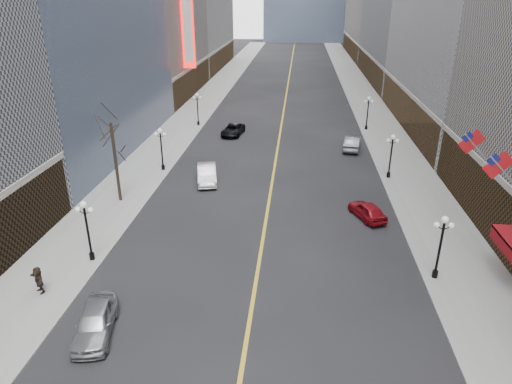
% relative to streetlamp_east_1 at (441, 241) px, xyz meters
% --- Properties ---
extents(sidewalk_east, '(6.00, 230.00, 0.15)m').
position_rel_streetlamp_east_1_xyz_m(sidewalk_east, '(2.20, 40.00, -2.83)').
color(sidewalk_east, gray).
rests_on(sidewalk_east, ground).
extents(sidewalk_west, '(6.00, 230.00, 0.15)m').
position_rel_streetlamp_east_1_xyz_m(sidewalk_west, '(-25.80, 40.00, -2.83)').
color(sidewalk_west, gray).
rests_on(sidewalk_west, ground).
extents(lane_line, '(0.25, 200.00, 0.02)m').
position_rel_streetlamp_east_1_xyz_m(lane_line, '(-11.80, 50.00, -2.89)').
color(lane_line, gold).
rests_on(lane_line, ground).
extents(streetlamp_east_1, '(1.26, 0.44, 4.52)m').
position_rel_streetlamp_east_1_xyz_m(streetlamp_east_1, '(0.00, 0.00, 0.00)').
color(streetlamp_east_1, black).
rests_on(streetlamp_east_1, sidewalk_east).
extents(streetlamp_east_2, '(1.26, 0.44, 4.52)m').
position_rel_streetlamp_east_1_xyz_m(streetlamp_east_2, '(0.00, 18.00, 0.00)').
color(streetlamp_east_2, black).
rests_on(streetlamp_east_2, sidewalk_east).
extents(streetlamp_east_3, '(1.26, 0.44, 4.52)m').
position_rel_streetlamp_east_1_xyz_m(streetlamp_east_3, '(0.00, 36.00, 0.00)').
color(streetlamp_east_3, black).
rests_on(streetlamp_east_3, sidewalk_east).
extents(streetlamp_west_1, '(1.26, 0.44, 4.52)m').
position_rel_streetlamp_east_1_xyz_m(streetlamp_west_1, '(-23.60, 0.00, 0.00)').
color(streetlamp_west_1, black).
rests_on(streetlamp_west_1, sidewalk_west).
extents(streetlamp_west_2, '(1.26, 0.44, 4.52)m').
position_rel_streetlamp_east_1_xyz_m(streetlamp_west_2, '(-23.60, 18.00, 0.00)').
color(streetlamp_west_2, black).
rests_on(streetlamp_west_2, sidewalk_west).
extents(streetlamp_west_3, '(1.26, 0.44, 4.52)m').
position_rel_streetlamp_east_1_xyz_m(streetlamp_west_3, '(-23.60, 36.00, 0.00)').
color(streetlamp_west_3, black).
rests_on(streetlamp_west_3, sidewalk_west).
extents(flag_4, '(2.87, 0.12, 2.87)m').
position_rel_streetlamp_east_1_xyz_m(flag_4, '(3.51, 2.00, 4.39)').
color(flag_4, '#B2B2B7').
rests_on(flag_4, ground).
extents(flag_5, '(2.87, 0.12, 2.87)m').
position_rel_streetlamp_east_1_xyz_m(flag_5, '(3.51, 7.00, 4.39)').
color(flag_5, '#B2B2B7').
rests_on(flag_5, ground).
extents(awning_c, '(1.40, 4.00, 0.93)m').
position_rel_streetlamp_east_1_xyz_m(awning_c, '(4.30, -0.00, 0.18)').
color(awning_c, maroon).
rests_on(awning_c, ground).
extents(theatre_marquee, '(2.00, 0.55, 12.00)m').
position_rel_streetlamp_east_1_xyz_m(theatre_marquee, '(-27.68, 50.00, 9.10)').
color(theatre_marquee, red).
rests_on(theatre_marquee, ground).
extents(tree_west_far, '(3.60, 3.60, 7.92)m').
position_rel_streetlamp_east_1_xyz_m(tree_west_far, '(-25.30, 10.00, 3.34)').
color(tree_west_far, '#2D231C').
rests_on(tree_west_far, sidewalk_west).
extents(car_nb_near, '(2.89, 5.14, 1.65)m').
position_rel_streetlamp_east_1_xyz_m(car_nb_near, '(-20.20, -7.23, -2.08)').
color(car_nb_near, '#9C9FA4').
rests_on(car_nb_near, ground).
extents(car_nb_mid, '(2.88, 5.46, 1.71)m').
position_rel_streetlamp_east_1_xyz_m(car_nb_mid, '(-18.34, 15.41, -2.05)').
color(car_nb_mid, silver).
rests_on(car_nb_mid, ground).
extents(car_nb_far, '(2.99, 5.39, 1.43)m').
position_rel_streetlamp_east_1_xyz_m(car_nb_far, '(-18.05, 31.99, -2.19)').
color(car_nb_far, black).
rests_on(car_nb_far, ground).
extents(car_sb_mid, '(3.26, 4.53, 1.43)m').
position_rel_streetlamp_east_1_xyz_m(car_sb_mid, '(-3.34, 8.70, -2.19)').
color(car_sb_mid, maroon).
rests_on(car_sb_mid, ground).
extents(car_sb_far, '(2.62, 5.35, 1.69)m').
position_rel_streetlamp_east_1_xyz_m(car_sb_far, '(-2.80, 27.27, -2.06)').
color(car_sb_far, '#54595C').
rests_on(car_sb_far, ground).
extents(ped_west_far, '(1.56, 1.46, 1.79)m').
position_rel_streetlamp_east_1_xyz_m(ped_west_far, '(-25.23, -3.99, -1.85)').
color(ped_west_far, black).
rests_on(ped_west_far, sidewalk_west).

